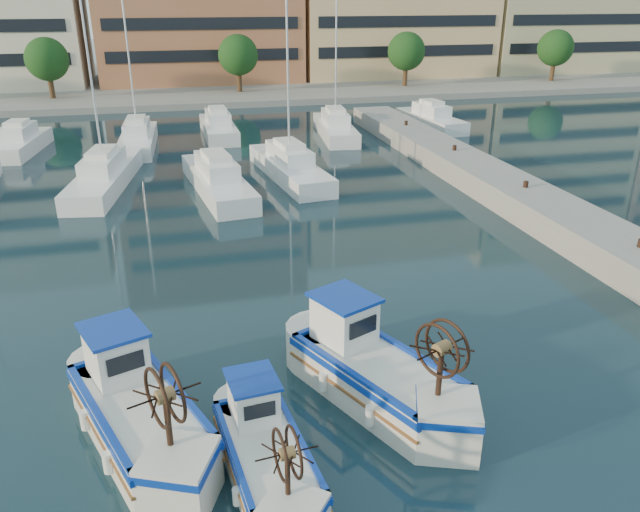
% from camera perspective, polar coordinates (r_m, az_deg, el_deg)
% --- Properties ---
extents(ground, '(300.00, 300.00, 0.00)m').
position_cam_1_polar(ground, '(16.06, 2.96, -15.37)').
color(ground, '#193141').
rests_on(ground, ground).
extents(quay, '(3.00, 60.00, 1.20)m').
position_cam_1_polar(quay, '(27.76, 24.44, 1.12)').
color(quay, gray).
rests_on(quay, ground).
extents(yacht_marina, '(36.55, 23.43, 11.50)m').
position_cam_1_polar(yacht_marina, '(40.45, -13.11, 8.87)').
color(yacht_marina, white).
rests_on(yacht_marina, ground).
extents(fishing_boat_a, '(3.63, 5.22, 3.15)m').
position_cam_1_polar(fishing_boat_a, '(15.81, -16.39, -13.20)').
color(fishing_boat_a, silver).
rests_on(fishing_boat_a, ground).
extents(fishing_boat_b, '(2.03, 4.10, 2.51)m').
position_cam_1_polar(fishing_boat_b, '(14.36, -5.03, -17.29)').
color(fishing_boat_b, silver).
rests_on(fishing_boat_b, ground).
extents(fishing_boat_c, '(3.92, 5.33, 3.21)m').
position_cam_1_polar(fishing_boat_c, '(16.62, 4.89, -10.21)').
color(fishing_boat_c, silver).
rests_on(fishing_boat_c, ground).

